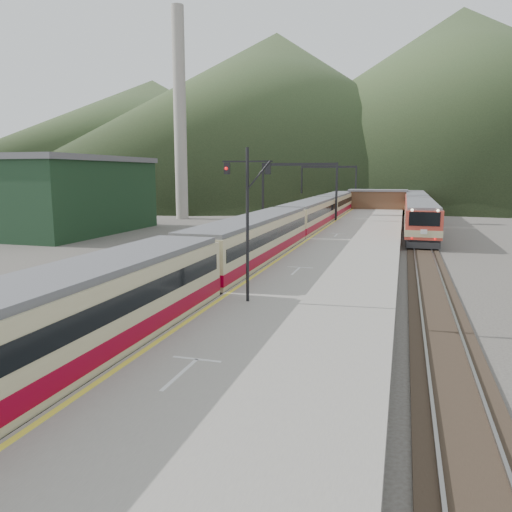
% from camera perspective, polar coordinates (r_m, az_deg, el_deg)
% --- Properties ---
extents(track_main, '(2.60, 200.00, 0.23)m').
position_cam_1_polar(track_main, '(47.85, 4.58, 1.43)').
color(track_main, black).
rests_on(track_main, ground).
extents(track_far, '(2.60, 200.00, 0.23)m').
position_cam_1_polar(track_far, '(49.11, -1.14, 1.67)').
color(track_far, black).
rests_on(track_far, ground).
extents(track_second, '(2.60, 200.00, 0.23)m').
position_cam_1_polar(track_second, '(46.88, 18.47, 0.81)').
color(track_second, black).
rests_on(track_second, ground).
extents(platform, '(8.00, 100.00, 1.00)m').
position_cam_1_polar(platform, '(45.00, 11.05, 1.34)').
color(platform, gray).
rests_on(platform, ground).
extents(gantry_near, '(9.55, 0.25, 8.00)m').
position_cam_1_polar(gantry_near, '(62.67, 4.94, 8.37)').
color(gantry_near, black).
rests_on(gantry_near, ground).
extents(gantry_far, '(9.55, 0.25, 8.00)m').
position_cam_1_polar(gantry_far, '(87.30, 8.28, 8.60)').
color(gantry_far, black).
rests_on(gantry_far, ground).
extents(warehouse, '(14.50, 20.50, 8.60)m').
position_cam_1_polar(warehouse, '(61.40, -21.61, 6.55)').
color(warehouse, '#16321A').
rests_on(warehouse, ground).
extents(smokestack, '(1.80, 1.80, 30.00)m').
position_cam_1_polar(smokestack, '(75.84, -8.69, 15.60)').
color(smokestack, '#9E998E').
rests_on(smokestack, ground).
extents(station_shed, '(9.40, 4.40, 3.10)m').
position_cam_1_polar(station_shed, '(84.58, 13.74, 6.36)').
color(station_shed, brown).
rests_on(station_shed, platform).
extents(hill_a, '(180.00, 180.00, 60.00)m').
position_cam_1_polar(hill_a, '(203.92, 2.34, 15.97)').
color(hill_a, '#2F3F23').
rests_on(hill_a, ground).
extents(hill_b, '(220.00, 220.00, 75.00)m').
position_cam_1_polar(hill_b, '(239.24, 22.11, 16.15)').
color(hill_b, '#2F3F23').
rests_on(hill_b, ground).
extents(hill_d, '(200.00, 200.00, 55.00)m').
position_cam_1_polar(hill_d, '(279.23, -11.59, 13.50)').
color(hill_d, '#2F3F23').
rests_on(hill_d, ground).
extents(main_train, '(3.10, 84.81, 3.78)m').
position_cam_1_polar(main_train, '(44.52, 3.77, 3.51)').
color(main_train, tan).
rests_on(main_train, track_main).
extents(second_train, '(3.13, 64.13, 3.82)m').
position_cam_1_polar(second_train, '(77.25, 17.84, 5.59)').
color(second_train, '#CA3F30').
rests_on(second_train, track_second).
extents(signal_mast, '(2.19, 0.40, 6.80)m').
position_cam_1_polar(signal_mast, '(21.93, -0.99, 5.41)').
color(signal_mast, black).
rests_on(signal_mast, platform).
extents(short_signal_a, '(0.24, 0.19, 2.27)m').
position_cam_1_polar(short_signal_a, '(19.81, -21.13, -6.53)').
color(short_signal_a, black).
rests_on(short_signal_a, ground).
extents(short_signal_b, '(0.22, 0.17, 2.27)m').
position_cam_1_polar(short_signal_b, '(38.61, -2.19, 1.63)').
color(short_signal_b, black).
rests_on(short_signal_b, ground).
extents(short_signal_c, '(0.25, 0.21, 2.27)m').
position_cam_1_polar(short_signal_c, '(34.80, -12.09, 0.57)').
color(short_signal_c, black).
rests_on(short_signal_c, ground).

